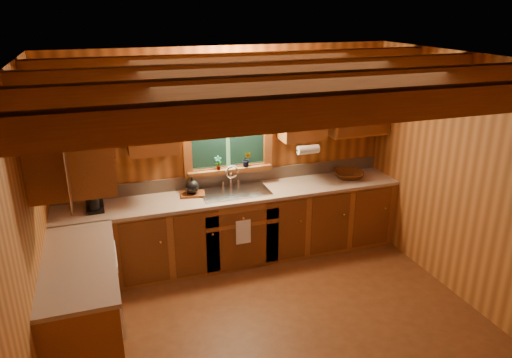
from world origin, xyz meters
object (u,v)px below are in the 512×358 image
object	(u,v)px
sink	(235,195)
coffee_maker	(94,196)
wicker_basket	(348,175)
cutting_board	(193,194)

from	to	relation	value
sink	coffee_maker	size ratio (longest dim) A/B	2.50
wicker_basket	coffee_maker	bearing A→B (deg)	-179.84
sink	coffee_maker	xyz separation A→B (m)	(-1.62, -0.01, 0.21)
cutting_board	wicker_basket	bearing A→B (deg)	7.56
coffee_maker	wicker_basket	world-z (taller)	coffee_maker
cutting_board	coffee_maker	bearing A→B (deg)	-167.12
cutting_board	wicker_basket	size ratio (longest dim) A/B	0.75
sink	cutting_board	bearing A→B (deg)	172.84
sink	wicker_basket	xyz separation A→B (m)	(1.55, 0.00, 0.09)
coffee_maker	wicker_basket	xyz separation A→B (m)	(3.17, 0.01, -0.11)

